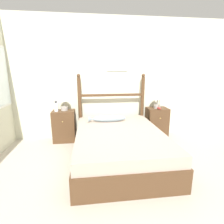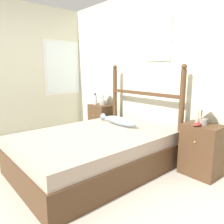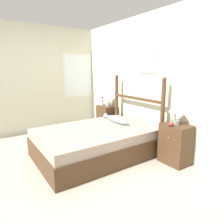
% 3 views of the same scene
% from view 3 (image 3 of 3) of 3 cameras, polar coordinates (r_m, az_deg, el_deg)
% --- Properties ---
extents(ground_plane, '(16.00, 16.00, 0.00)m').
position_cam_3_polar(ground_plane, '(3.47, -13.07, -14.29)').
color(ground_plane, '#B7AD9E').
extents(wall_back, '(6.40, 0.08, 2.55)m').
position_cam_3_polar(wall_back, '(4.07, 9.40, 8.54)').
color(wall_back, beige).
rests_on(wall_back, ground_plane).
extents(wall_left, '(0.08, 6.40, 2.55)m').
position_cam_3_polar(wall_left, '(5.17, -22.60, 8.52)').
color(wall_left, beige).
rests_on(wall_left, ground_plane).
extents(bed, '(1.42, 2.00, 0.49)m').
position_cam_3_polar(bed, '(3.62, -4.77, -8.60)').
color(bed, '#4C331E').
rests_on(bed, ground_plane).
extents(headboard, '(1.42, 0.08, 1.40)m').
position_cam_3_polar(headboard, '(4.03, 6.99, 1.00)').
color(headboard, '#4C331E').
rests_on(headboard, ground_plane).
extents(nightstand_left, '(0.45, 0.37, 0.66)m').
position_cam_3_polar(nightstand_left, '(4.88, -1.50, -2.00)').
color(nightstand_left, '#4C331E').
rests_on(nightstand_left, ground_plane).
extents(nightstand_right, '(0.45, 0.37, 0.66)m').
position_cam_3_polar(nightstand_right, '(3.46, 17.62, -8.73)').
color(nightstand_right, '#4C331E').
rests_on(nightstand_right, ground_plane).
extents(table_lamp_left, '(0.22, 0.22, 0.35)m').
position_cam_3_polar(table_lamp_left, '(4.77, -1.14, 4.53)').
color(table_lamp_left, gray).
rests_on(table_lamp_left, nightstand_left).
extents(table_lamp_right, '(0.22, 0.22, 0.35)m').
position_cam_3_polar(table_lamp_right, '(3.30, 17.70, 0.44)').
color(table_lamp_right, gray).
rests_on(table_lamp_right, nightstand_right).
extents(bottle, '(0.08, 0.08, 0.22)m').
position_cam_3_polar(bottle, '(4.87, -2.87, 3.08)').
color(bottle, white).
rests_on(bottle, nightstand_left).
extents(model_boat, '(0.07, 0.18, 0.20)m').
position_cam_3_polar(model_boat, '(3.27, 16.63, -3.35)').
color(model_boat, maroon).
rests_on(model_boat, nightstand_right).
extents(fish_pillow, '(0.73, 0.12, 0.13)m').
position_cam_3_polar(fish_pillow, '(3.92, 1.09, -2.10)').
color(fish_pillow, '#8499A3').
rests_on(fish_pillow, bed).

